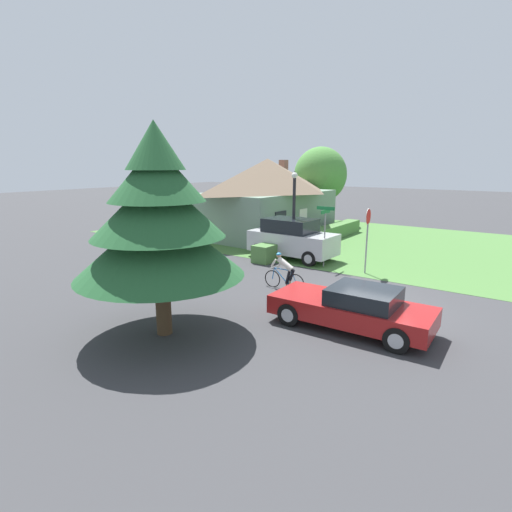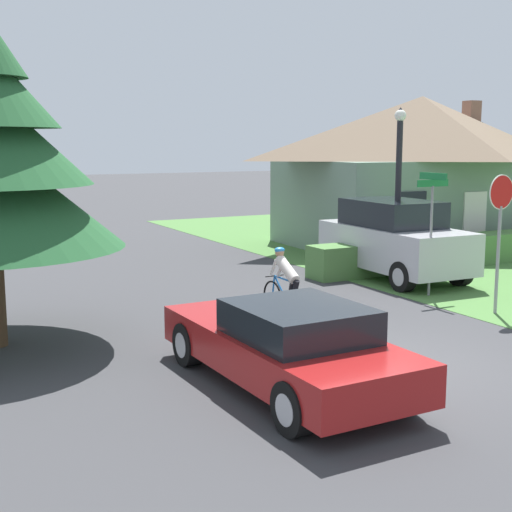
{
  "view_description": "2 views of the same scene",
  "coord_description": "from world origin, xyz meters",
  "px_view_note": "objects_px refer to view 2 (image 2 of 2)",
  "views": [
    {
      "loc": [
        -12.64,
        -4.31,
        4.78
      ],
      "look_at": [
        -1.37,
        3.74,
        1.57
      ],
      "focal_mm": 28.0,
      "sensor_mm": 36.0,
      "label": 1
    },
    {
      "loc": [
        -6.99,
        -8.84,
        3.55
      ],
      "look_at": [
        -1.2,
        2.23,
        1.55
      ],
      "focal_mm": 50.0,
      "sensor_mm": 36.0,
      "label": 2
    }
  ],
  "objects_px": {
    "sedan_left_lane": "(287,346)",
    "cyclist": "(286,284)",
    "street_lamp": "(398,181)",
    "stop_sign": "(500,216)",
    "street_name_sign": "(432,212)",
    "cottage_house": "(420,168)",
    "parked_suv_right": "(394,240)"
  },
  "relations": [
    {
      "from": "sedan_left_lane",
      "to": "cyclist",
      "type": "relative_size",
      "value": 2.72
    },
    {
      "from": "sedan_left_lane",
      "to": "street_lamp",
      "type": "xyz_separation_m",
      "value": [
        6.8,
        6.02,
        1.91
      ]
    },
    {
      "from": "cyclist",
      "to": "stop_sign",
      "type": "xyz_separation_m",
      "value": [
        4.06,
        -1.74,
        1.35
      ]
    },
    {
      "from": "sedan_left_lane",
      "to": "cyclist",
      "type": "xyz_separation_m",
      "value": [
        2.1,
        3.66,
        0.06
      ]
    },
    {
      "from": "street_name_sign",
      "to": "cottage_house",
      "type": "bearing_deg",
      "value": 51.31
    },
    {
      "from": "street_lamp",
      "to": "sedan_left_lane",
      "type": "bearing_deg",
      "value": -138.49
    },
    {
      "from": "sedan_left_lane",
      "to": "street_lamp",
      "type": "distance_m",
      "value": 9.28
    },
    {
      "from": "street_lamp",
      "to": "parked_suv_right",
      "type": "bearing_deg",
      "value": 116.02
    },
    {
      "from": "stop_sign",
      "to": "street_lamp",
      "type": "distance_m",
      "value": 4.17
    },
    {
      "from": "sedan_left_lane",
      "to": "street_name_sign",
      "type": "relative_size",
      "value": 1.65
    },
    {
      "from": "cottage_house",
      "to": "street_lamp",
      "type": "bearing_deg",
      "value": -132.72
    },
    {
      "from": "cyclist",
      "to": "street_name_sign",
      "type": "relative_size",
      "value": 0.61
    },
    {
      "from": "street_lamp",
      "to": "cyclist",
      "type": "bearing_deg",
      "value": -153.32
    },
    {
      "from": "stop_sign",
      "to": "street_name_sign",
      "type": "height_order",
      "value": "stop_sign"
    },
    {
      "from": "street_lamp",
      "to": "cottage_house",
      "type": "bearing_deg",
      "value": 44.98
    },
    {
      "from": "cyclist",
      "to": "cottage_house",
      "type": "bearing_deg",
      "value": -55.61
    },
    {
      "from": "parked_suv_right",
      "to": "street_lamp",
      "type": "distance_m",
      "value": 1.53
    },
    {
      "from": "cyclist",
      "to": "parked_suv_right",
      "type": "relative_size",
      "value": 0.39
    },
    {
      "from": "parked_suv_right",
      "to": "stop_sign",
      "type": "distance_m",
      "value": 4.32
    },
    {
      "from": "sedan_left_lane",
      "to": "cottage_house",
      "type": "bearing_deg",
      "value": -48.41
    },
    {
      "from": "cottage_house",
      "to": "street_name_sign",
      "type": "distance_m",
      "value": 9.0
    },
    {
      "from": "cottage_house",
      "to": "cyclist",
      "type": "xyz_separation_m",
      "value": [
        -9.63,
        -7.29,
        -1.96
      ]
    },
    {
      "from": "stop_sign",
      "to": "street_lamp",
      "type": "relative_size",
      "value": 0.66
    },
    {
      "from": "street_name_sign",
      "to": "parked_suv_right",
      "type": "bearing_deg",
      "value": 73.12
    },
    {
      "from": "street_name_sign",
      "to": "cyclist",
      "type": "bearing_deg",
      "value": -175.97
    },
    {
      "from": "stop_sign",
      "to": "street_lamp",
      "type": "bearing_deg",
      "value": -103.19
    },
    {
      "from": "parked_suv_right",
      "to": "street_name_sign",
      "type": "height_order",
      "value": "street_name_sign"
    },
    {
      "from": "cyclist",
      "to": "street_lamp",
      "type": "height_order",
      "value": "street_lamp"
    },
    {
      "from": "cyclist",
      "to": "stop_sign",
      "type": "distance_m",
      "value": 4.62
    },
    {
      "from": "cottage_house",
      "to": "street_name_sign",
      "type": "xyz_separation_m",
      "value": [
        -5.61,
        -7.0,
        -0.69
      ]
    },
    {
      "from": "cottage_house",
      "to": "street_lamp",
      "type": "distance_m",
      "value": 6.97
    },
    {
      "from": "cyclist",
      "to": "street_name_sign",
      "type": "distance_m",
      "value": 4.22
    }
  ]
}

